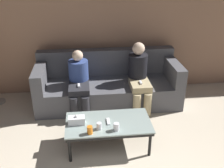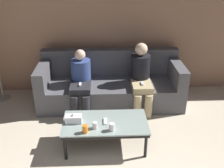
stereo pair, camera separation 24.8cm
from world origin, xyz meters
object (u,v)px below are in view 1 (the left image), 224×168
(cup_far_center, at_px, (90,130))
(seated_person_mid_left, at_px, (139,75))
(couch, at_px, (108,85))
(coffee_table, at_px, (108,124))
(cup_near_left, at_px, (99,126))
(cup_near_right, at_px, (116,127))
(game_remote, at_px, (108,121))
(tissue_box, at_px, (77,120))
(seated_person_left_end, at_px, (79,80))

(cup_far_center, xyz_separation_m, seated_person_mid_left, (0.88, 1.29, 0.15))
(couch, height_order, coffee_table, couch)
(cup_near_left, bearing_deg, seated_person_mid_left, 57.95)
(seated_person_mid_left, bearing_deg, couch, 155.78)
(cup_near_right, relative_size, seated_person_mid_left, 0.09)
(couch, height_order, cup_far_center, couch)
(couch, distance_m, seated_person_mid_left, 0.62)
(cup_near_right, height_order, game_remote, cup_near_right)
(couch, xyz_separation_m, seated_person_mid_left, (0.51, -0.23, 0.28))
(tissue_box, bearing_deg, cup_far_center, -55.36)
(cup_near_left, xyz_separation_m, cup_near_right, (0.22, -0.05, 0.01))
(couch, xyz_separation_m, tissue_box, (-0.54, -1.28, 0.13))
(tissue_box, bearing_deg, seated_person_left_end, 88.30)
(tissue_box, xyz_separation_m, seated_person_mid_left, (1.05, 1.05, 0.15))
(seated_person_mid_left, bearing_deg, game_remote, -120.44)
(seated_person_left_end, relative_size, seated_person_mid_left, 0.91)
(cup_near_right, bearing_deg, tissue_box, 157.58)
(couch, bearing_deg, cup_near_left, -99.84)
(cup_near_right, xyz_separation_m, game_remote, (-0.08, 0.20, -0.04))
(coffee_table, height_order, tissue_box, tissue_box)
(cup_far_center, bearing_deg, cup_near_right, 5.58)
(tissue_box, height_order, game_remote, tissue_box)
(tissue_box, xyz_separation_m, game_remote, (0.42, -0.01, -0.04))
(tissue_box, distance_m, seated_person_mid_left, 1.49)
(cup_far_center, height_order, tissue_box, tissue_box)
(couch, relative_size, tissue_box, 11.32)
(game_remote, bearing_deg, cup_near_left, -132.21)
(cup_near_right, relative_size, tissue_box, 0.48)
(cup_near_right, bearing_deg, coffee_table, 113.03)
(tissue_box, distance_m, game_remote, 0.42)
(couch, height_order, cup_near_right, couch)
(cup_near_left, relative_size, game_remote, 0.62)
(cup_near_right, bearing_deg, cup_far_center, -174.42)
(cup_near_left, relative_size, cup_far_center, 0.86)
(cup_far_center, bearing_deg, coffee_table, 42.08)
(seated_person_left_end, bearing_deg, game_remote, -69.65)
(tissue_box, bearing_deg, seated_person_mid_left, 45.16)
(couch, height_order, seated_person_left_end, seated_person_left_end)
(coffee_table, relative_size, seated_person_mid_left, 1.02)
(tissue_box, xyz_separation_m, seated_person_left_end, (0.03, 1.04, 0.10))
(tissue_box, relative_size, game_remote, 1.47)
(cup_near_left, xyz_separation_m, cup_far_center, (-0.12, -0.08, 0.01))
(tissue_box, relative_size, seated_person_left_end, 0.21)
(cup_far_center, distance_m, seated_person_mid_left, 1.57)
(cup_far_center, distance_m, seated_person_left_end, 1.29)
(cup_near_left, relative_size, cup_near_right, 0.88)
(couch, bearing_deg, cup_far_center, -103.73)
(cup_near_left, bearing_deg, tissue_box, 151.52)
(cup_near_right, xyz_separation_m, seated_person_mid_left, (0.54, 1.26, 0.15))
(seated_person_left_end, bearing_deg, coffee_table, -69.65)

